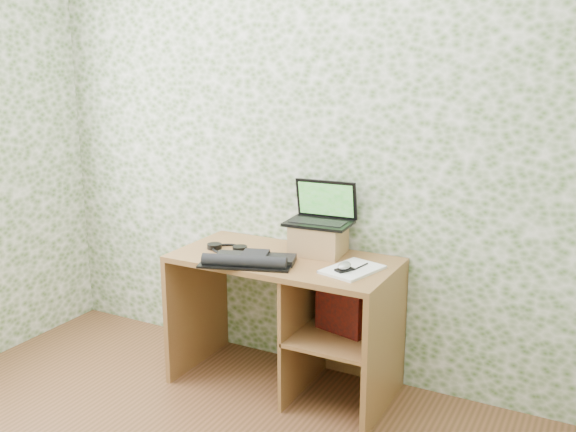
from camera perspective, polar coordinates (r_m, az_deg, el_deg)
The scene contains 10 objects.
wall_back at distance 3.59m, azimuth 1.97°, elevation 6.04°, with size 3.50×3.50×0.00m, color silver.
desk at distance 3.53m, azimuth 1.01°, elevation -7.91°, with size 1.20×0.60×0.75m.
riser at distance 3.49m, azimuth 2.72°, elevation -2.08°, with size 0.27×0.23×0.16m, color olive.
laptop at distance 3.49m, azimuth 3.01°, elevation 0.23°, with size 0.36×0.27×0.23m.
keyboard at distance 3.33m, azimuth -3.37°, elevation -3.94°, with size 0.48×0.37×0.07m.
headphones at distance 3.59m, azimuth -5.44°, elevation -2.86°, with size 0.23×0.19×0.03m.
notepad at distance 3.25m, azimuth 5.75°, elevation -4.75°, with size 0.21×0.30×0.01m, color silver.
mouse at distance 3.20m, azimuth 5.04°, elevation -4.58°, with size 0.06×0.10×0.03m, color #B3B3B5.
pen at distance 3.27m, azimuth 6.48°, elevation -4.49°, with size 0.01×0.01×0.13m, color black.
red_box at distance 3.38m, azimuth 4.78°, elevation -7.64°, with size 0.28×0.09×0.33m, color maroon.
Camera 1 is at (1.55, -1.45, 1.80)m, focal length 40.00 mm.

